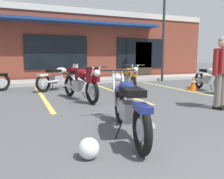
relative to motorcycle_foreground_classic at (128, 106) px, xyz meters
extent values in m
plane|color=#515154|center=(0.37, 0.65, -0.46)|extent=(80.00, 80.00, 0.00)
cube|color=#A8A59E|center=(0.37, 7.76, -0.39)|extent=(22.00, 1.80, 0.14)
cube|color=brown|center=(0.37, 11.51, 1.41)|extent=(18.42, 5.35, 3.75)
cube|color=beige|center=(0.37, 8.80, 3.14)|extent=(18.42, 0.06, 0.30)
cube|color=black|center=(0.37, 8.79, 0.99)|extent=(3.14, 0.06, 1.70)
cube|color=black|center=(5.28, 8.79, 0.99)|extent=(3.14, 0.06, 1.70)
cube|color=#33281E|center=(5.43, 8.79, 0.59)|extent=(1.10, 0.06, 2.10)
cube|color=navy|center=(0.37, 8.38, 2.49)|extent=(11.05, 0.90, 0.12)
cube|color=#DBCC4C|center=(-0.87, 4.16, -0.46)|extent=(0.12, 4.80, 0.01)
cube|color=#DBCC4C|center=(1.61, 4.16, -0.46)|extent=(0.12, 4.80, 0.01)
cube|color=#DBCC4C|center=(4.10, 4.16, -0.46)|extent=(0.12, 4.80, 0.01)
torus|color=black|center=(-0.18, -0.72, -0.14)|extent=(0.25, 0.65, 0.64)
cylinder|color=#B7B7BC|center=(-0.18, -0.72, -0.14)|extent=(0.13, 0.29, 0.29)
torus|color=black|center=(0.16, 0.68, -0.14)|extent=(0.25, 0.65, 0.64)
cylinder|color=#B7B7BC|center=(0.16, 0.68, -0.14)|extent=(0.13, 0.29, 0.29)
cylinder|color=silver|center=(0.10, 0.80, 0.18)|extent=(0.12, 0.33, 0.66)
cylinder|color=silver|center=(0.28, 0.75, 0.18)|extent=(0.12, 0.33, 0.66)
cylinder|color=black|center=(0.21, 0.85, 0.50)|extent=(0.65, 0.19, 0.03)
sphere|color=silver|center=(0.23, 0.93, 0.36)|extent=(0.21, 0.21, 0.17)
cube|color=navy|center=(0.17, 0.72, 0.16)|extent=(0.22, 0.38, 0.06)
cube|color=#9E9EA3|center=(-0.03, -0.10, -0.06)|extent=(0.33, 0.45, 0.28)
cylinder|color=silver|center=(0.02, -0.49, -0.10)|extent=(0.20, 0.55, 0.07)
cylinder|color=black|center=(0.02, 0.09, 0.18)|extent=(0.28, 0.93, 0.26)
ellipsoid|color=navy|center=(0.03, 0.11, 0.26)|extent=(0.37, 0.53, 0.22)
cube|color=black|center=(-0.06, -0.24, 0.26)|extent=(0.40, 0.57, 0.10)
cube|color=navy|center=(-0.18, -0.74, 0.14)|extent=(0.24, 0.39, 0.08)
cylinder|color=black|center=(-0.22, -0.12, -0.32)|extent=(0.14, 0.06, 0.29)
torus|color=black|center=(-2.08, 5.96, -0.14)|extent=(0.59, 0.43, 0.64)
cylinder|color=#B7B7BC|center=(-2.08, 5.96, -0.14)|extent=(0.27, 0.21, 0.29)
cube|color=black|center=(-2.06, 5.97, 0.14)|extent=(0.39, 0.33, 0.08)
torus|color=black|center=(2.22, 4.87, -0.14)|extent=(0.24, 0.65, 0.64)
cylinder|color=#B7B7BC|center=(2.22, 4.87, -0.14)|extent=(0.12, 0.29, 0.29)
torus|color=black|center=(1.91, 3.46, -0.14)|extent=(0.24, 0.65, 0.64)
cylinder|color=#B7B7BC|center=(1.91, 3.46, -0.14)|extent=(0.12, 0.29, 0.29)
cylinder|color=silver|center=(1.98, 3.35, 0.18)|extent=(0.11, 0.33, 0.66)
cylinder|color=silver|center=(1.80, 3.39, 0.18)|extent=(0.11, 0.33, 0.66)
cylinder|color=black|center=(1.87, 3.29, 0.50)|extent=(0.65, 0.17, 0.03)
sphere|color=silver|center=(1.86, 3.21, 0.36)|extent=(0.20, 0.20, 0.17)
cube|color=orange|center=(1.90, 3.42, 0.16)|extent=(0.21, 0.38, 0.06)
cube|color=#9E9EA3|center=(2.09, 4.24, -0.06)|extent=(0.32, 0.44, 0.28)
cylinder|color=silver|center=(2.03, 4.64, -0.10)|extent=(0.19, 0.55, 0.07)
cylinder|color=black|center=(2.04, 4.05, 0.18)|extent=(0.26, 0.93, 0.26)
ellipsoid|color=orange|center=(2.04, 4.03, 0.26)|extent=(0.36, 0.52, 0.22)
cube|color=black|center=(2.12, 4.38, 0.26)|extent=(0.39, 0.57, 0.10)
cube|color=orange|center=(2.23, 4.89, 0.14)|extent=(0.23, 0.39, 0.08)
cylinder|color=black|center=(2.28, 4.27, -0.32)|extent=(0.14, 0.05, 0.29)
torus|color=black|center=(-0.08, 3.88, -0.14)|extent=(0.22, 0.65, 0.64)
cylinder|color=#B7B7BC|center=(-0.08, 3.88, -0.14)|extent=(0.11, 0.29, 0.29)
torus|color=black|center=(0.20, 2.47, -0.14)|extent=(0.22, 0.65, 0.64)
cylinder|color=#B7B7BC|center=(0.20, 2.47, -0.14)|extent=(0.11, 0.29, 0.29)
cylinder|color=silver|center=(0.31, 2.39, 0.18)|extent=(0.11, 0.33, 0.66)
cylinder|color=silver|center=(0.13, 2.35, 0.18)|extent=(0.11, 0.33, 0.66)
cylinder|color=black|center=(0.23, 2.29, 0.50)|extent=(0.65, 0.16, 0.03)
sphere|color=silver|center=(0.25, 2.21, 0.36)|extent=(0.20, 0.20, 0.17)
cube|color=maroon|center=(0.21, 2.43, 0.16)|extent=(0.21, 0.38, 0.06)
cube|color=#9E9EA3|center=(0.04, 3.25, -0.06)|extent=(0.31, 0.44, 0.28)
cylinder|color=silver|center=(-0.17, 3.59, -0.10)|extent=(0.18, 0.55, 0.07)
cylinder|color=black|center=(0.08, 3.05, 0.18)|extent=(0.24, 0.94, 0.26)
ellipsoid|color=maroon|center=(0.09, 3.02, 0.30)|extent=(0.40, 0.57, 0.26)
cube|color=maroon|center=(0.21, 2.42, 0.30)|extent=(0.32, 0.29, 0.36)
cube|color=black|center=(0.02, 3.35, 0.32)|extent=(0.31, 0.44, 0.10)
cube|color=maroon|center=(-0.03, 3.64, 0.36)|extent=(0.26, 0.35, 0.16)
cylinder|color=black|center=(0.21, 3.35, -0.32)|extent=(0.14, 0.05, 0.29)
torus|color=black|center=(-0.74, 5.06, -0.14)|extent=(0.59, 0.44, 0.64)
cylinder|color=#B7B7BC|center=(-0.74, 5.06, -0.14)|extent=(0.27, 0.21, 0.29)
torus|color=black|center=(0.45, 5.87, -0.14)|extent=(0.59, 0.44, 0.64)
cylinder|color=#B7B7BC|center=(0.45, 5.87, -0.14)|extent=(0.27, 0.21, 0.29)
cylinder|color=silver|center=(0.49, 6.00, 0.18)|extent=(0.29, 0.22, 0.66)
cylinder|color=silver|center=(0.59, 5.85, 0.18)|extent=(0.29, 0.22, 0.66)
cylinder|color=black|center=(0.60, 5.97, 0.50)|extent=(0.40, 0.56, 0.03)
sphere|color=silver|center=(0.67, 6.02, 0.36)|extent=(0.24, 0.24, 0.17)
cube|color=beige|center=(0.49, 5.89, 0.16)|extent=(0.38, 0.32, 0.06)
cube|color=#9E9EA3|center=(-0.21, 5.42, -0.06)|extent=(0.47, 0.42, 0.28)
cylinder|color=silver|center=(-0.44, 5.10, -0.10)|extent=(0.49, 0.37, 0.07)
cylinder|color=black|center=(-0.04, 5.53, 0.18)|extent=(0.81, 0.58, 0.26)
ellipsoid|color=beige|center=(-0.03, 5.55, 0.26)|extent=(0.54, 0.49, 0.22)
cube|color=black|center=(-0.32, 5.34, 0.26)|extent=(0.59, 0.52, 0.10)
cube|color=beige|center=(-0.75, 5.05, 0.14)|extent=(0.39, 0.33, 0.08)
cylinder|color=black|center=(-0.37, 5.53, -0.32)|extent=(0.10, 0.12, 0.29)
torus|color=black|center=(5.01, 3.78, -0.14)|extent=(0.28, 0.64, 0.64)
cylinder|color=#B7B7BC|center=(5.01, 3.78, -0.14)|extent=(0.14, 0.29, 0.29)
torus|color=black|center=(4.58, 2.41, -0.14)|extent=(0.28, 0.64, 0.64)
cylinder|color=#B7B7BC|center=(4.58, 2.41, -0.14)|extent=(0.14, 0.29, 0.29)
cylinder|color=silver|center=(4.47, 2.34, 0.18)|extent=(0.14, 0.32, 0.66)
cube|color=silver|center=(4.57, 2.37, 0.16)|extent=(0.24, 0.39, 0.06)
cube|color=#9E9EA3|center=(4.82, 3.17, -0.06)|extent=(0.35, 0.45, 0.28)
cylinder|color=silver|center=(4.79, 3.57, -0.10)|extent=(0.23, 0.55, 0.07)
cylinder|color=black|center=(4.76, 2.98, 0.18)|extent=(0.33, 0.92, 0.26)
ellipsoid|color=silver|center=(4.75, 2.96, 0.26)|extent=(0.39, 0.54, 0.22)
cube|color=black|center=(4.86, 3.31, 0.26)|extent=(0.42, 0.58, 0.10)
cube|color=silver|center=(5.01, 3.80, 0.14)|extent=(0.26, 0.39, 0.08)
cylinder|color=black|center=(5.01, 3.19, -0.32)|extent=(0.14, 0.06, 0.29)
cube|color=black|center=(2.91, 0.79, -0.42)|extent=(0.15, 0.26, 0.08)
cube|color=black|center=(2.71, 0.75, -0.42)|extent=(0.15, 0.26, 0.08)
cylinder|color=slate|center=(2.90, 0.83, 0.00)|extent=(0.18, 0.18, 0.80)
cylinder|color=slate|center=(2.71, 0.79, 0.00)|extent=(0.18, 0.18, 0.80)
cube|color=maroon|center=(2.80, 0.81, 0.66)|extent=(0.42, 0.29, 0.56)
cylinder|color=maroon|center=(2.56, 0.75, 0.62)|extent=(0.12, 0.12, 0.58)
sphere|color=beige|center=(2.80, 0.81, 1.06)|extent=(0.26, 0.26, 0.22)
sphere|color=gray|center=(2.80, 0.82, 1.11)|extent=(0.25, 0.25, 0.21)
sphere|color=silver|center=(-0.82, -0.58, -0.33)|extent=(0.26, 0.26, 0.26)
cube|color=black|center=(-0.82, -0.48, -0.34)|extent=(0.18, 0.03, 0.09)
cube|color=orange|center=(4.40, 3.44, -0.45)|extent=(0.34, 0.34, 0.03)
cone|color=orange|center=(4.40, 3.44, -0.18)|extent=(0.26, 0.26, 0.50)
cylinder|color=white|center=(4.40, 3.44, -0.14)|extent=(0.19, 0.19, 0.06)
cylinder|color=#2D2D33|center=(5.30, 6.66, 1.97)|extent=(0.12, 0.12, 4.86)
camera|label=1|loc=(-1.56, -3.06, 0.74)|focal=36.46mm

